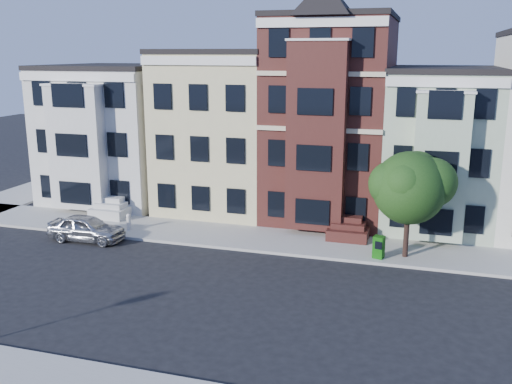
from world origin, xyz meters
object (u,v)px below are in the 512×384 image
(street_tree, at_px, (409,193))
(fire_hydrant, at_px, (129,223))
(newspaper_box, at_px, (379,247))
(parked_car, at_px, (86,228))

(street_tree, distance_m, fire_hydrant, 15.73)
(newspaper_box, distance_m, fire_hydrant, 14.21)
(street_tree, height_order, fire_hydrant, street_tree)
(street_tree, relative_size, fire_hydrant, 8.68)
(street_tree, distance_m, parked_car, 17.26)
(newspaper_box, height_order, fire_hydrant, newspaper_box)
(street_tree, bearing_deg, newspaper_box, -154.16)
(street_tree, bearing_deg, parked_car, -172.96)
(parked_car, height_order, fire_hydrant, parked_car)
(fire_hydrant, bearing_deg, street_tree, 0.19)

